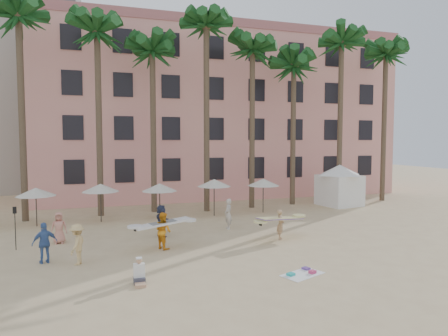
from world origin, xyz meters
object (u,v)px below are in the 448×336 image
carrier_yellow (280,222)px  carrier_white (163,229)px  pink_hotel (215,118)px  cabana (339,181)px

carrier_yellow → carrier_white: (-6.62, 0.02, 0.04)m
pink_hotel → cabana: bearing=-58.4°
pink_hotel → carrier_white: size_ratio=11.30×
carrier_yellow → pink_hotel: bearing=83.7°
pink_hotel → carrier_yellow: 22.69m
carrier_yellow → carrier_white: bearing=179.8°
pink_hotel → carrier_yellow: bearing=-96.3°
carrier_white → pink_hotel: bearing=67.2°
cabana → pink_hotel: bearing=121.6°
pink_hotel → carrier_white: (-8.99, -21.42, -7.00)m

